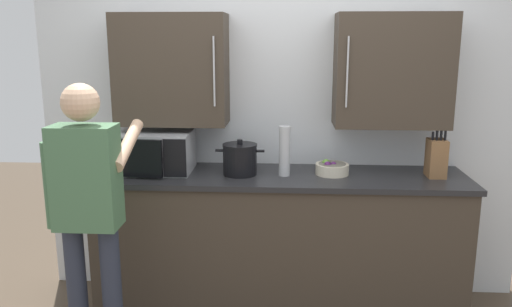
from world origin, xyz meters
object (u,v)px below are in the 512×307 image
Objects in this scene: knife_block at (436,158)px; thermos_flask at (285,151)px; person_figure at (88,203)px; fruit_bowl at (332,168)px; stock_pot at (240,159)px; microwave_oven at (149,152)px.

knife_block is 0.98m from thermos_flask.
person_figure reaches higher than knife_block.
knife_block is at bearing 18.68° from person_figure.
fruit_bowl is at bearing 27.23° from person_figure.
thermos_flask is 1.02× the size of stock_pot.
stock_pot is (0.61, -0.05, -0.03)m from microwave_oven.
fruit_bowl is at bearing -0.32° from microwave_oven.
thermos_flask is at bearing -3.65° from microwave_oven.
microwave_oven reaches higher than fruit_bowl.
person_figure is at bearing -102.20° from microwave_oven.
stock_pot is (-0.29, 0.01, -0.06)m from thermos_flask.
person_figure reaches higher than stock_pot.
thermos_flask is 1.25m from person_figure.
thermos_flask reaches higher than knife_block.
microwave_oven is 0.90m from thermos_flask.
microwave_oven is at bearing 176.35° from thermos_flask.
knife_block reaches higher than stock_pot.
fruit_bowl is 0.67m from knife_block.
thermos_flask reaches higher than microwave_oven.
microwave_oven is 1.63× the size of knife_block.
fruit_bowl is 0.67× the size of thermos_flask.
person_figure is (-1.37, -0.70, -0.04)m from fruit_bowl.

